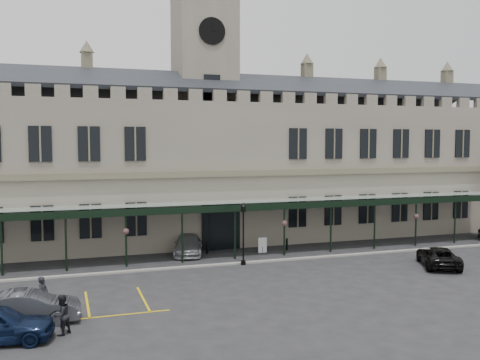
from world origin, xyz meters
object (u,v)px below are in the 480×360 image
object	(u,v)px
lamp_post_mid	(243,228)
car_left_b	(29,307)
sign_board	(262,245)
car_van	(438,257)
traffic_cone	(432,255)
station_building	(205,167)
car_taxi	(188,245)
clock_tower	(204,93)
person_b	(62,315)
person_a	(43,295)

from	to	relation	value
lamp_post_mid	car_left_b	xyz separation A→B (m)	(-13.78, -8.48, -1.86)
sign_board	car_van	world-z (taller)	car_van
traffic_cone	car_left_b	bearing A→B (deg)	-168.06
station_building	car_van	size ratio (longest dim) A/B	12.02
car_taxi	clock_tower	bearing A→B (deg)	79.22
clock_tower	car_taxi	bearing A→B (deg)	-116.00
car_van	person_b	world-z (taller)	person_b
station_building	traffic_cone	bearing A→B (deg)	-43.55
station_building	person_b	xyz separation A→B (m)	(-12.30, -21.31, -5.55)
car_van	person_a	xyz separation A→B (m)	(-25.99, -2.27, 0.26)
traffic_cone	lamp_post_mid	bearing A→B (deg)	169.51
car_taxi	car_van	size ratio (longest dim) A/B	1.03
station_building	clock_tower	world-z (taller)	clock_tower
person_b	person_a	bearing A→B (deg)	-119.36
traffic_cone	sign_board	xyz separation A→B (m)	(-11.25, 6.08, 0.28)
car_taxi	person_b	size ratio (longest dim) A/B	2.80
lamp_post_mid	car_van	world-z (taller)	lamp_post_mid
lamp_post_mid	car_van	bearing A→B (deg)	-20.70
car_taxi	person_a	size ratio (longest dim) A/B	2.70
station_building	car_van	world-z (taller)	station_building
station_building	person_a	bearing A→B (deg)	-126.51
traffic_cone	person_a	xyz separation A→B (m)	(-27.21, -4.51, 0.65)
person_a	lamp_post_mid	bearing A→B (deg)	-32.90
traffic_cone	sign_board	bearing A→B (deg)	151.63
person_b	car_taxi	bearing A→B (deg)	-165.22
sign_board	car_taxi	size ratio (longest dim) A/B	0.23
traffic_cone	station_building	bearing A→B (deg)	136.45
car_left_b	lamp_post_mid	bearing A→B (deg)	-54.50
car_left_b	car_van	bearing A→B (deg)	-78.33
station_building	sign_board	xyz separation A→B (m)	(2.76, -7.25, -5.88)
car_left_b	car_taxi	world-z (taller)	car_left_b
lamp_post_mid	car_van	size ratio (longest dim) A/B	0.90
car_taxi	station_building	bearing A→B (deg)	78.89
person_a	person_b	world-z (taller)	person_a
car_taxi	person_a	bearing A→B (deg)	-115.54
person_a	clock_tower	bearing A→B (deg)	-7.62
station_building	car_taxi	xyz separation A→B (m)	(-2.92, -5.91, -5.72)
station_building	traffic_cone	world-z (taller)	station_building
traffic_cone	car_taxi	world-z (taller)	car_taxi
lamp_post_mid	person_a	world-z (taller)	lamp_post_mid
lamp_post_mid	person_b	size ratio (longest dim) A/B	2.43
sign_board	person_b	size ratio (longest dim) A/B	0.65
station_building	car_left_b	size ratio (longest dim) A/B	12.51
sign_board	car_left_b	bearing A→B (deg)	-141.21
station_building	person_a	distance (m)	22.86
car_van	sign_board	bearing A→B (deg)	-13.87
sign_board	person_b	world-z (taller)	person_b
sign_board	station_building	bearing A→B (deg)	113.82
car_taxi	car_van	xyz separation A→B (m)	(15.72, -9.66, -0.05)
station_building	lamp_post_mid	world-z (taller)	station_building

